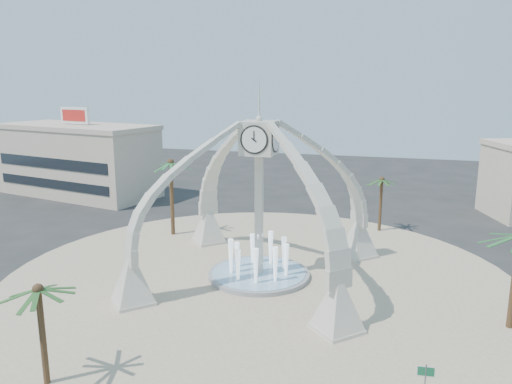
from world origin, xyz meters
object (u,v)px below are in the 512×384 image
(fountain, at_px, (259,274))
(palm_west, at_px, (171,164))
(palm_south, at_px, (38,291))
(clock_tower, at_px, (259,197))
(palm_north, at_px, (382,180))
(street_sign, at_px, (425,377))

(fountain, distance_m, palm_west, 15.87)
(palm_west, distance_m, palm_south, 25.83)
(clock_tower, xyz_separation_m, fountain, (0.00, 0.00, -6.20))
(fountain, relative_size, palm_north, 1.31)
(palm_north, distance_m, street_sign, 29.45)
(palm_south, bearing_deg, street_sign, 10.79)
(clock_tower, relative_size, fountain, 2.24)
(palm_west, bearing_deg, clock_tower, -36.26)
(clock_tower, distance_m, fountain, 6.20)
(fountain, height_order, palm_west, palm_west)
(clock_tower, relative_size, palm_west, 2.18)
(clock_tower, height_order, palm_west, clock_tower)
(palm_north, bearing_deg, clock_tower, -118.42)
(fountain, distance_m, street_sign, 17.96)
(palm_west, relative_size, palm_south, 1.41)
(clock_tower, bearing_deg, street_sign, -48.02)
(fountain, bearing_deg, palm_south, -110.88)
(clock_tower, relative_size, palm_south, 3.08)
(street_sign, bearing_deg, palm_south, -174.56)
(fountain, bearing_deg, palm_north, 61.58)
(clock_tower, xyz_separation_m, palm_west, (-11.48, 8.42, 0.81))
(fountain, bearing_deg, palm_west, 143.74)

